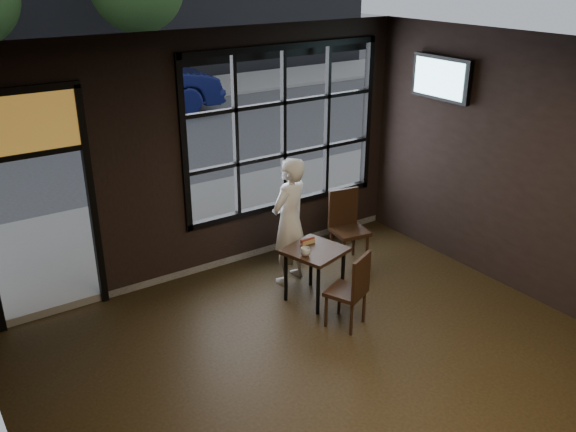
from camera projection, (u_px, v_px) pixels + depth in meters
floor at (383, 413)px, 5.75m from camera, size 6.00×7.00×0.02m
ceiling at (409, 67)px, 4.50m from camera, size 6.00×7.00×0.02m
wall_left at (18, 391)px, 3.58m from camera, size 0.04×7.00×3.20m
window_frame at (284, 129)px, 8.34m from camera, size 3.06×0.12×2.28m
stained_transom at (23, 123)px, 6.43m from camera, size 1.20×0.06×0.70m
cafe_table at (314, 274)px, 7.54m from camera, size 0.80×0.80×0.70m
chair_near at (346, 289)px, 6.96m from camera, size 0.53×0.53×0.93m
chair_window at (350, 229)px, 8.39m from camera, size 0.52×0.52×1.04m
man at (289, 221)px, 7.81m from camera, size 0.72×0.60×1.70m
hotdog at (308, 241)px, 7.54m from camera, size 0.20×0.08×0.06m
cup at (305, 252)px, 7.23m from camera, size 0.13×0.13×0.10m
tv at (441, 78)px, 8.06m from camera, size 0.11×0.98×0.58m
navy_car at (128, 85)px, 15.99m from camera, size 4.96×2.07×1.59m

